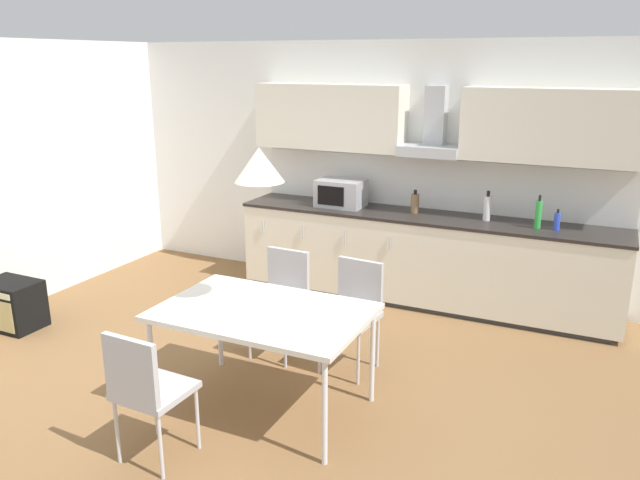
# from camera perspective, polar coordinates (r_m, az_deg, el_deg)

# --- Properties ---
(ground_plane) EXTENTS (8.50, 7.67, 0.02)m
(ground_plane) POSITION_cam_1_polar(r_m,az_deg,el_deg) (4.89, -7.02, -13.13)
(ground_plane) COLOR brown
(wall_back) EXTENTS (6.80, 0.10, 2.57)m
(wall_back) POSITION_cam_1_polar(r_m,az_deg,el_deg) (6.70, 4.55, 6.77)
(wall_back) COLOR white
(wall_back) RESTS_ON ground_plane
(kitchen_counter) EXTENTS (3.79, 0.66, 0.90)m
(kitchen_counter) POSITION_cam_1_polar(r_m,az_deg,el_deg) (6.34, 9.33, -1.67)
(kitchen_counter) COLOR #333333
(kitchen_counter) RESTS_ON ground_plane
(backsplash_tile) EXTENTS (3.77, 0.02, 0.51)m
(backsplash_tile) POSITION_cam_1_polar(r_m,az_deg,el_deg) (6.45, 10.38, 5.06)
(backsplash_tile) COLOR silver
(backsplash_tile) RESTS_ON kitchen_counter
(upper_wall_cabinets) EXTENTS (3.77, 0.40, 0.66)m
(upper_wall_cabinets) POSITION_cam_1_polar(r_m,az_deg,el_deg) (6.21, 10.29, 10.58)
(upper_wall_cabinets) COLOR silver
(microwave) EXTENTS (0.48, 0.35, 0.28)m
(microwave) POSITION_cam_1_polar(r_m,az_deg,el_deg) (6.47, 1.92, 4.31)
(microwave) COLOR #ADADB2
(microwave) RESTS_ON kitchen_counter
(bottle_blue) EXTENTS (0.06, 0.06, 0.19)m
(bottle_blue) POSITION_cam_1_polar(r_m,az_deg,el_deg) (5.96, 20.85, 1.62)
(bottle_blue) COLOR blue
(bottle_blue) RESTS_ON kitchen_counter
(bottle_white) EXTENTS (0.07, 0.07, 0.28)m
(bottle_white) POSITION_cam_1_polar(r_m,az_deg,el_deg) (6.11, 15.04, 2.86)
(bottle_white) COLOR white
(bottle_white) RESTS_ON kitchen_counter
(bottle_green) EXTENTS (0.06, 0.06, 0.31)m
(bottle_green) POSITION_cam_1_polar(r_m,az_deg,el_deg) (5.95, 19.33, 2.24)
(bottle_green) COLOR green
(bottle_green) RESTS_ON kitchen_counter
(bottle_brown) EXTENTS (0.08, 0.08, 0.23)m
(bottle_brown) POSITION_cam_1_polar(r_m,az_deg,el_deg) (6.27, 8.67, 3.36)
(bottle_brown) COLOR brown
(bottle_brown) RESTS_ON kitchen_counter
(dining_table) EXTENTS (1.41, 0.93, 0.75)m
(dining_table) POSITION_cam_1_polar(r_m,az_deg,el_deg) (4.28, -5.20, -6.91)
(dining_table) COLOR silver
(dining_table) RESTS_ON ground_plane
(chair_far_right) EXTENTS (0.43, 0.43, 0.87)m
(chair_far_right) POSITION_cam_1_polar(r_m,az_deg,el_deg) (4.91, 3.15, -5.88)
(chair_far_right) COLOR #B2B2B7
(chair_far_right) RESTS_ON ground_plane
(chair_near_left) EXTENTS (0.42, 0.42, 0.87)m
(chair_near_left) POSITION_cam_1_polar(r_m,az_deg,el_deg) (3.92, -15.73, -12.60)
(chair_near_left) COLOR #B2B2B7
(chair_near_left) RESTS_ON ground_plane
(chair_far_left) EXTENTS (0.42, 0.42, 0.87)m
(chair_far_left) POSITION_cam_1_polar(r_m,az_deg,el_deg) (5.17, -3.45, -4.74)
(chair_far_left) COLOR #B2B2B7
(chair_far_left) RESTS_ON ground_plane
(guitar_amp) EXTENTS (0.52, 0.37, 0.44)m
(guitar_amp) POSITION_cam_1_polar(r_m,az_deg,el_deg) (6.39, -26.33, -5.30)
(guitar_amp) COLOR black
(guitar_amp) RESTS_ON ground_plane
(pendant_lamp) EXTENTS (0.32, 0.32, 0.22)m
(pendant_lamp) POSITION_cam_1_polar(r_m,az_deg,el_deg) (3.99, -5.58, 6.85)
(pendant_lamp) COLOR silver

